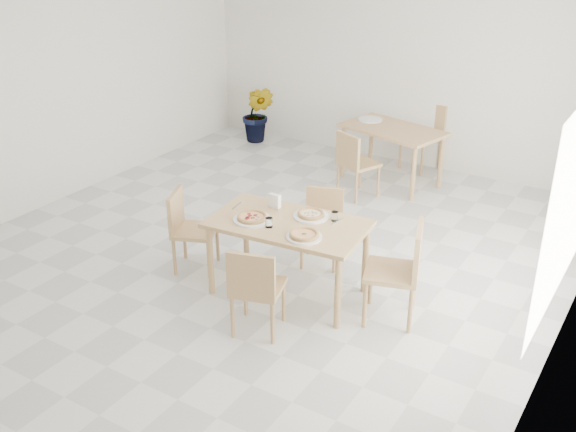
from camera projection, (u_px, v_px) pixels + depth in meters
The scene contains 21 objects.
main_table at pixel (288, 231), 6.21m from camera, with size 1.51×0.95×0.75m.
chair_south at pixel (255, 286), 5.66m from camera, with size 0.52×0.52×0.84m.
chair_north at pixel (323, 221), 6.89m from camera, with size 0.49×0.49×0.78m.
chair_west at pixel (187, 225), 6.73m from camera, with size 0.54×0.54×0.83m.
chair_east at pixel (402, 266), 5.85m from camera, with size 0.58×0.58×0.93m.
plate_margherita at pixel (304, 237), 5.88m from camera, with size 0.32×0.32×0.02m, color white.
plate_mushroom at pixel (311, 216), 6.27m from camera, with size 0.33×0.33×0.02m, color white.
plate_pepperoni at pixel (252, 219), 6.20m from camera, with size 0.35×0.35×0.02m, color white.
pizza_margherita at pixel (304, 235), 5.87m from camera, with size 0.30×0.30×0.03m.
pizza_mushroom at pixel (311, 214), 6.26m from camera, with size 0.32×0.32×0.03m.
pizza_pepperoni at pixel (252, 217), 6.19m from camera, with size 0.34×0.34×0.03m.
tumbler_a at pixel (269, 222), 6.06m from camera, with size 0.07×0.07×0.09m, color white.
tumbler_b at pixel (335, 216), 6.19m from camera, with size 0.07×0.07×0.09m, color white.
napkin_holder at pixel (275, 201), 6.43m from camera, with size 0.14×0.08×0.14m.
fork_a at pixel (337, 222), 6.18m from camera, with size 0.02×0.18×0.01m, color silver.
fork_b at pixel (237, 206), 6.49m from camera, with size 0.02×0.19×0.01m, color silver.
second_table at pixel (392, 135), 8.76m from camera, with size 1.43×1.02×0.75m.
chair_back_s at pixel (354, 160), 8.37m from camera, with size 0.55×0.55×0.85m.
chair_back_n at pixel (426, 132), 9.31m from camera, with size 0.56×0.56×0.90m.
plate_empty at pixel (370, 120), 9.03m from camera, with size 0.32×0.32×0.02m, color white.
potted_plant at pixel (258, 114), 10.36m from camera, with size 0.49×0.39×0.89m, color #235D1B.
Camera 1 is at (3.59, -5.14, 3.43)m, focal length 42.00 mm.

